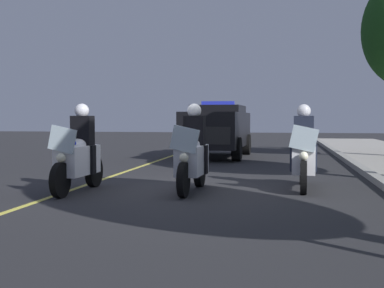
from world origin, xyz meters
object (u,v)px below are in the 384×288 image
object	(u,v)px
police_motorcycle_lead_left	(78,156)
police_motorcycle_trailing	(303,154)
police_motorcycle_lead_right	(192,156)
police_suv	(218,128)
cyclist_background	(303,131)

from	to	relation	value
police_motorcycle_lead_left	police_motorcycle_trailing	world-z (taller)	same
police_motorcycle_lead_right	police_suv	bearing A→B (deg)	-175.85
police_motorcycle_lead_left	police_suv	bearing A→B (deg)	170.29
police_motorcycle_lead_right	police_suv	distance (m)	8.62
police_motorcycle_lead_right	cyclist_background	distance (m)	14.33
police_motorcycle_lead_right	police_motorcycle_trailing	world-z (taller)	same
police_motorcycle_trailing	cyclist_background	distance (m)	13.31
police_motorcycle_lead_left	cyclist_background	xyz separation A→B (m)	(-14.52, 4.81, 0.14)
police_motorcycle_lead_left	cyclist_background	distance (m)	15.29
police_motorcycle_lead_right	cyclist_background	bearing A→B (deg)	169.35
police_motorcycle_lead_left	police_suv	xyz separation A→B (m)	(-9.02, 1.54, 0.37)
police_motorcycle_trailing	police_suv	size ratio (longest dim) A/B	0.43
police_motorcycle_lead_left	police_motorcycle_trailing	xyz separation A→B (m)	(-1.21, 4.31, 0.00)
police_motorcycle_trailing	police_motorcycle_lead_right	bearing A→B (deg)	-70.12
police_motorcycle_trailing	police_motorcycle_lead_left	bearing A→B (deg)	-74.29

